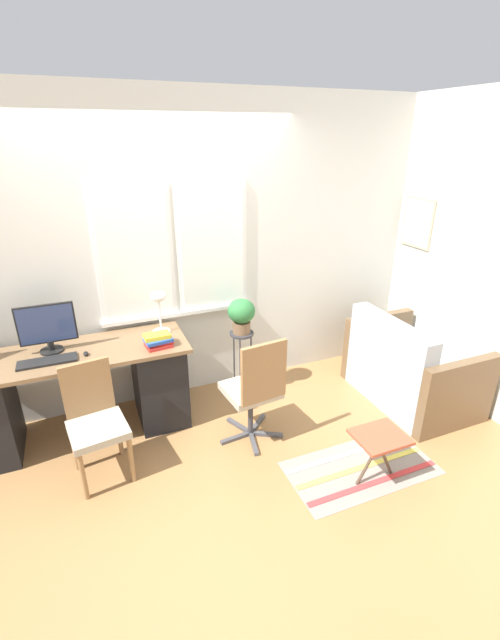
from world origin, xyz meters
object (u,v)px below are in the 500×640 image
at_px(mouse, 86,354).
at_px(book_stack, 158,340).
at_px(plant_stand, 242,342).
at_px(desk_chair_wooden, 95,420).
at_px(desk_lamp, 159,303).
at_px(folding_stool, 380,440).
at_px(office_chair_swivel, 255,389).
at_px(monitor, 47,328).
at_px(couch_loveseat, 409,371).
at_px(potted_plant, 241,314).
at_px(keyboard, 47,361).

height_order(mouse, book_stack, book_stack).
xyz_separation_m(mouse, plant_stand, (1.35, 0.17, -0.23)).
bearing_deg(desk_chair_wooden, desk_lamp, 36.00).
distance_m(desk_lamp, folding_stool, 2.02).
relative_size(desk_lamp, book_stack, 1.64).
relative_size(plant_stand, folding_stool, 1.65).
bearing_deg(office_chair_swivel, plant_stand, -108.92).
bearing_deg(folding_stool, monitor, 145.27).
relative_size(mouse, desk_chair_wooden, 0.07).
bearing_deg(couch_loveseat, potted_plant, 64.63).
bearing_deg(folding_stool, couch_loveseat, 39.28).
xyz_separation_m(office_chair_swivel, plant_stand, (0.16, 0.69, 0.06)).
bearing_deg(plant_stand, monitor, 179.73).
bearing_deg(desk_chair_wooden, monitor, 103.95).
distance_m(book_stack, plant_stand, 0.87).
height_order(keyboard, desk_lamp, desk_lamp).
bearing_deg(mouse, office_chair_swivel, -23.88).
bearing_deg(office_chair_swivel, desk_lamp, -58.11).
height_order(desk_lamp, potted_plant, desk_lamp).
bearing_deg(folding_stool, plant_stand, 108.80).
distance_m(monitor, potted_plant, 1.60).
bearing_deg(mouse, desk_chair_wooden, -90.64).
distance_m(desk_chair_wooden, couch_loveseat, 2.78).
distance_m(book_stack, couch_loveseat, 2.32).
xyz_separation_m(desk_lamp, desk_chair_wooden, (-0.63, -0.61, -0.59)).
xyz_separation_m(desk_lamp, potted_plant, (0.72, -0.03, -0.20)).
height_order(mouse, potted_plant, potted_plant).
xyz_separation_m(monitor, desk_lamp, (0.87, 0.02, 0.07)).
distance_m(mouse, plant_stand, 1.38).
height_order(keyboard, office_chair_swivel, office_chair_swivel).
bearing_deg(plant_stand, potted_plant, 26.57).
relative_size(desk_chair_wooden, folding_stool, 2.17).
bearing_deg(couch_loveseat, monitor, 77.26).
xyz_separation_m(book_stack, office_chair_swivel, (0.64, -0.47, -0.33)).
xyz_separation_m(mouse, folding_stool, (1.83, -1.27, -0.44)).
bearing_deg(keyboard, plant_stand, 6.22).
relative_size(mouse, couch_loveseat, 0.05).
xyz_separation_m(office_chair_swivel, potted_plant, (0.16, 0.69, 0.35)).
xyz_separation_m(monitor, keyboard, (-0.03, -0.18, -0.19)).
relative_size(monitor, desk_lamp, 1.12).
xyz_separation_m(monitor, book_stack, (0.79, -0.23, -0.15)).
bearing_deg(couch_loveseat, desk_lamp, 71.81).
bearing_deg(desk_lamp, couch_loveseat, -18.19).
bearing_deg(folding_stool, book_stack, 136.82).
bearing_deg(folding_stool, mouse, 145.41).
height_order(couch_loveseat, plant_stand, couch_loveseat).
distance_m(office_chair_swivel, potted_plant, 0.79).
xyz_separation_m(desk_chair_wooden, office_chair_swivel, (1.19, -0.12, 0.04)).
distance_m(couch_loveseat, potted_plant, 1.66).
distance_m(desk_chair_wooden, folding_stool, 2.03).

